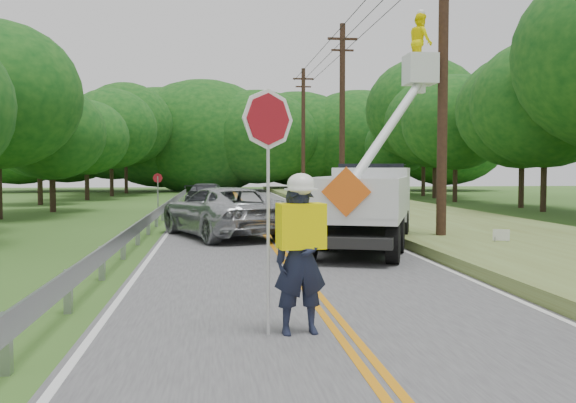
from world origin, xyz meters
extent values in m
plane|color=#31511D|center=(0.00, 0.00, 0.00)|extent=(140.00, 140.00, 0.00)
cube|color=#444447|center=(0.00, 14.00, 0.01)|extent=(7.20, 96.00, 0.02)
cube|color=orange|center=(-0.10, 14.00, 0.02)|extent=(0.12, 96.00, 0.00)
cube|color=orange|center=(0.10, 14.00, 0.02)|extent=(0.12, 96.00, 0.00)
cube|color=silver|center=(-3.45, 14.00, 0.02)|extent=(0.12, 96.00, 0.00)
cube|color=silver|center=(3.45, 14.00, 0.02)|extent=(0.12, 96.00, 0.00)
cube|color=gray|center=(-4.10, -2.00, 0.35)|extent=(0.12, 0.14, 0.70)
cube|color=gray|center=(-4.10, 1.00, 0.35)|extent=(0.12, 0.14, 0.70)
cube|color=gray|center=(-4.10, 4.00, 0.35)|extent=(0.12, 0.14, 0.70)
cube|color=gray|center=(-4.10, 7.00, 0.35)|extent=(0.12, 0.14, 0.70)
cube|color=gray|center=(-4.10, 10.00, 0.35)|extent=(0.12, 0.14, 0.70)
cube|color=gray|center=(-4.10, 13.00, 0.35)|extent=(0.12, 0.14, 0.70)
cube|color=gray|center=(-4.10, 16.00, 0.35)|extent=(0.12, 0.14, 0.70)
cube|color=gray|center=(-4.10, 19.00, 0.35)|extent=(0.12, 0.14, 0.70)
cube|color=gray|center=(-4.10, 22.00, 0.35)|extent=(0.12, 0.14, 0.70)
cube|color=gray|center=(-4.10, 25.00, 0.35)|extent=(0.12, 0.14, 0.70)
cube|color=gray|center=(-4.10, 28.00, 0.35)|extent=(0.12, 0.14, 0.70)
cube|color=gray|center=(-4.10, 31.00, 0.35)|extent=(0.12, 0.14, 0.70)
cube|color=gray|center=(-4.10, 34.00, 0.35)|extent=(0.12, 0.14, 0.70)
cube|color=gray|center=(-4.10, 37.00, 0.35)|extent=(0.12, 0.14, 0.70)
cube|color=gray|center=(-4.00, 15.00, 0.60)|extent=(0.05, 48.00, 0.34)
cylinder|color=black|center=(5.00, 9.00, 5.00)|extent=(0.30, 0.30, 10.00)
cylinder|color=black|center=(5.00, 24.00, 5.00)|extent=(0.30, 0.30, 10.00)
cube|color=black|center=(5.00, 24.00, 9.20)|extent=(1.60, 0.12, 0.12)
cube|color=black|center=(5.00, 24.00, 8.60)|extent=(1.20, 0.10, 0.10)
cylinder|color=black|center=(5.00, 39.00, 5.00)|extent=(0.30, 0.30, 10.00)
cube|color=black|center=(5.00, 39.00, 9.20)|extent=(1.60, 0.12, 0.12)
cube|color=black|center=(5.00, 39.00, 8.60)|extent=(1.20, 0.10, 0.10)
cylinder|color=black|center=(4.30, 17.50, 9.10)|extent=(0.03, 43.00, 0.03)
cylinder|color=black|center=(5.00, 17.50, 9.10)|extent=(0.03, 43.00, 0.03)
cylinder|color=black|center=(5.70, 17.50, 9.10)|extent=(0.03, 43.00, 0.03)
cube|color=#5C642D|center=(7.10, 14.00, 0.15)|extent=(7.00, 96.00, 0.30)
cylinder|color=#332319|center=(-10.36, 25.28, 1.22)|extent=(0.32, 0.32, 2.44)
ellipsoid|color=#0E4113|center=(-10.36, 25.28, 4.20)|extent=(5.68, 5.68, 5.00)
cylinder|color=#332319|center=(-12.81, 32.09, 1.23)|extent=(0.32, 0.32, 2.47)
ellipsoid|color=#0E4113|center=(-12.81, 32.09, 4.25)|extent=(5.76, 5.76, 5.07)
cylinder|color=#332319|center=(-11.11, 38.09, 1.33)|extent=(0.32, 0.32, 2.66)
ellipsoid|color=#0E4113|center=(-11.11, 38.09, 4.58)|extent=(6.21, 6.21, 5.46)
cylinder|color=#332319|center=(-10.37, 44.50, 1.63)|extent=(0.32, 0.32, 3.26)
ellipsoid|color=#0E4113|center=(-10.37, 44.50, 5.61)|extent=(7.60, 7.60, 6.69)
cylinder|color=#332319|center=(-10.03, 50.58, 1.87)|extent=(0.32, 0.32, 3.73)
ellipsoid|color=#0E4113|center=(-10.03, 50.58, 6.43)|extent=(8.71, 8.71, 7.67)
cylinder|color=#332319|center=(15.64, 22.48, 1.68)|extent=(0.32, 0.32, 3.36)
ellipsoid|color=#0E4113|center=(15.64, 22.48, 5.79)|extent=(7.85, 7.85, 6.91)
cylinder|color=#332319|center=(16.08, 25.79, 1.65)|extent=(0.32, 0.32, 3.30)
ellipsoid|color=#0E4113|center=(16.08, 25.79, 5.69)|extent=(7.71, 7.71, 6.78)
cylinder|color=#332319|center=(14.66, 32.45, 1.59)|extent=(0.32, 0.32, 3.18)
ellipsoid|color=#0E4113|center=(14.66, 32.45, 5.47)|extent=(7.41, 7.41, 6.52)
cylinder|color=#332319|center=(15.27, 38.27, 1.70)|extent=(0.32, 0.32, 3.39)
ellipsoid|color=#0E4113|center=(15.27, 38.27, 5.85)|extent=(7.92, 7.92, 6.97)
cylinder|color=#332319|center=(15.65, 42.04, 2.10)|extent=(0.32, 0.32, 4.20)
ellipsoid|color=#0E4113|center=(15.65, 42.04, 7.24)|extent=(9.81, 9.81, 8.63)
cylinder|color=#332319|center=(14.74, 46.53, 1.29)|extent=(0.32, 0.32, 2.58)
ellipsoid|color=#0E4113|center=(14.74, 46.53, 4.44)|extent=(6.01, 6.01, 5.29)
ellipsoid|color=#0E4113|center=(-21.00, 55.26, 5.50)|extent=(12.70, 9.53, 9.53)
ellipsoid|color=#0E4113|center=(-17.04, 57.94, 5.50)|extent=(12.41, 9.31, 9.31)
ellipsoid|color=#0E4113|center=(-12.14, 57.28, 5.50)|extent=(11.53, 8.64, 8.64)
ellipsoid|color=#0E4113|center=(-7.32, 56.41, 5.50)|extent=(13.65, 10.24, 10.24)
ellipsoid|color=#0E4113|center=(-2.99, 56.15, 5.50)|extent=(15.82, 11.87, 11.87)
ellipsoid|color=#0E4113|center=(2.46, 54.40, 5.50)|extent=(12.63, 9.47, 9.47)
ellipsoid|color=#0E4113|center=(7.06, 57.79, 5.50)|extent=(13.47, 10.10, 10.10)
ellipsoid|color=#0E4113|center=(13.51, 56.98, 5.50)|extent=(13.86, 10.40, 10.40)
ellipsoid|color=#0E4113|center=(17.44, 56.09, 5.50)|extent=(10.30, 7.73, 7.73)
ellipsoid|color=#0E4113|center=(22.13, 54.07, 5.50)|extent=(13.14, 9.86, 9.86)
imported|color=#191E33|center=(-0.60, -0.71, 1.05)|extent=(0.81, 0.59, 2.06)
cube|color=#DFD300|center=(-0.60, -0.71, 1.52)|extent=(0.68, 0.47, 0.62)
ellipsoid|color=white|center=(-0.60, -0.71, 2.09)|extent=(0.38, 0.38, 0.31)
cylinder|color=#B7B7B7|center=(-1.05, -0.73, 1.46)|extent=(0.04, 0.04, 2.88)
cylinder|color=maroon|center=(-1.05, -0.73, 2.97)|extent=(0.73, 0.44, 0.82)
cylinder|color=black|center=(0.53, 6.05, 0.51)|extent=(0.63, 1.03, 0.99)
cylinder|color=black|center=(2.46, 5.35, 0.51)|extent=(0.63, 1.03, 0.99)
cylinder|color=black|center=(1.23, 7.98, 0.51)|extent=(0.63, 1.03, 0.99)
cylinder|color=black|center=(3.16, 7.28, 0.51)|extent=(0.63, 1.03, 0.99)
cylinder|color=black|center=(2.10, 10.39, 0.51)|extent=(0.63, 1.03, 0.99)
cylinder|color=black|center=(4.04, 9.69, 0.51)|extent=(0.63, 1.03, 0.99)
cube|color=black|center=(2.30, 7.92, 0.59)|extent=(4.27, 6.92, 0.26)
cube|color=silver|center=(2.05, 7.24, 1.10)|extent=(3.83, 5.25, 0.23)
cube|color=silver|center=(0.96, 7.64, 1.61)|extent=(1.67, 4.46, 0.92)
cube|color=silver|center=(3.15, 6.85, 1.61)|extent=(1.67, 4.46, 0.92)
cube|color=silver|center=(1.26, 5.04, 1.61)|extent=(2.24, 0.86, 0.92)
cube|color=silver|center=(3.25, 10.53, 1.41)|extent=(2.84, 2.62, 1.85)
cube|color=black|center=(3.32, 10.72, 2.08)|extent=(2.39, 1.96, 0.77)
cube|color=silver|center=(1.67, 6.18, 1.61)|extent=(1.18, 1.18, 0.82)
cube|color=silver|center=(4.30, 9.00, 5.24)|extent=(0.87, 0.87, 0.87)
imported|color=#DFD300|center=(4.30, 9.00, 6.05)|extent=(0.62, 0.80, 1.65)
cube|color=orange|center=(1.23, 4.97, 1.77)|extent=(1.11, 0.43, 1.16)
imported|color=#A7AAAD|center=(-1.54, 12.03, 0.86)|extent=(4.75, 6.61, 1.67)
imported|color=#3B3C44|center=(-2.21, 27.24, 0.74)|extent=(2.75, 5.24, 1.45)
cylinder|color=gray|center=(-4.39, 20.04, 0.98)|extent=(0.06, 0.06, 1.96)
cylinder|color=maroon|center=(-4.39, 20.04, 1.87)|extent=(0.45, 0.05, 0.45)
cube|color=white|center=(6.02, 7.12, 0.49)|extent=(0.42, 0.21, 0.31)
cylinder|color=gray|center=(5.84, 7.12, 0.22)|extent=(0.02, 0.02, 0.44)
cylinder|color=gray|center=(6.19, 7.12, 0.22)|extent=(0.02, 0.02, 0.44)
camera|label=1|loc=(-1.76, -9.23, 2.30)|focal=39.21mm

